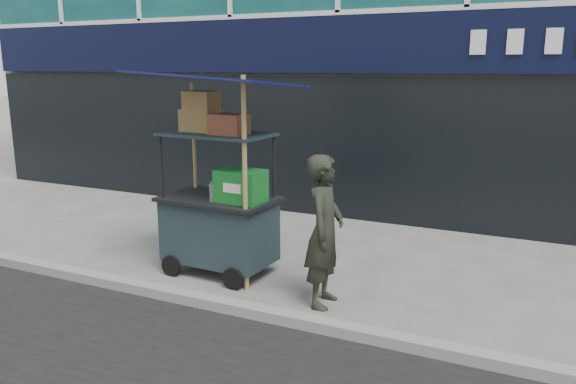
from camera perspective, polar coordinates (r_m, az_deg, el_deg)
The scene contains 4 objects.
ground at distance 6.49m, azimuth -7.70°, elevation -10.72°, with size 80.00×80.00×0.00m, color #5F5F5A.
curb at distance 6.31m, azimuth -8.71°, elevation -10.85°, with size 80.00×0.18×0.12m, color gray.
vendor_cart at distance 7.00m, azimuth -6.95°, elevation -1.29°, with size 1.93×1.41×2.53m.
vendor_man at distance 6.04m, azimuth 3.74°, elevation -4.00°, with size 0.61×0.40×1.67m, color black.
Camera 1 is at (3.29, -4.97, 2.57)m, focal length 35.00 mm.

